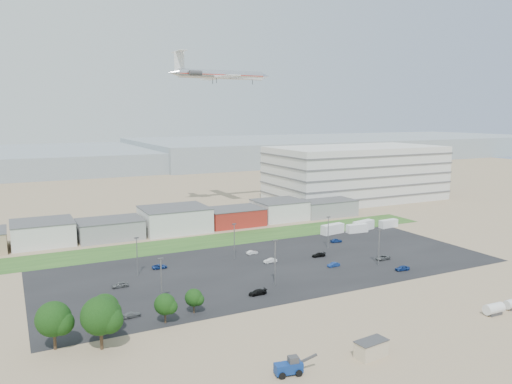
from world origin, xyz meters
TOP-DOWN VIEW (x-y plane):
  - ground at (0.00, 0.00)m, footprint 700.00×700.00m
  - parking_lot at (5.00, 20.00)m, footprint 120.00×50.00m
  - grass_strip at (0.00, 52.00)m, footprint 160.00×16.00m
  - hills_backdrop at (40.00, 315.00)m, footprint 700.00×200.00m
  - building_row at (-17.00, 71.00)m, footprint 170.00×20.00m
  - parking_garage at (90.00, 95.00)m, footprint 80.00×40.00m
  - portable_shed at (-4.52, -31.39)m, footprint 5.94×3.54m
  - telehandler at (-19.73, -30.33)m, footprint 7.26×3.44m
  - storage_tank_nw at (28.98, -28.51)m, footprint 4.29×2.24m
  - box_trailer_a at (40.19, 42.85)m, footprint 8.89×4.07m
  - box_trailer_b at (48.74, 40.63)m, footprint 7.70×2.92m
  - box_trailer_c at (53.03, 42.52)m, footprint 9.02×4.56m
  - box_trailer_d at (63.48, 41.73)m, footprint 7.50×2.88m
  - tree_far_left at (-51.17, -5.17)m, footprint 6.42×6.42m
  - tree_left at (-44.02, -8.67)m, footprint 7.07×7.07m
  - tree_mid at (-42.28, -2.37)m, footprint 5.61×5.61m
  - tree_right at (-31.16, -2.95)m, footprint 4.43×4.43m
  - tree_near at (-24.60, -0.83)m, footprint 3.84×3.84m
  - lightpole_front_l at (-29.10, 6.56)m, footprint 1.19×0.50m
  - lightpole_front_m at (-1.96, 6.40)m, footprint 1.29×0.54m
  - lightpole_front_r at (30.48, 8.13)m, footprint 1.13×0.47m
  - lightpole_back_l at (-29.06, 28.24)m, footprint 1.14×0.48m
  - lightpole_back_m at (-1.41, 30.88)m, footprint 1.17×0.49m
  - lightpole_back_r at (28.17, 28.20)m, footprint 1.14×0.47m
  - airliner at (24.98, 101.83)m, footprint 45.54×31.31m
  - parked_car_0 at (34.86, 11.40)m, footprint 4.58×2.37m
  - parked_car_1 at (18.86, 12.16)m, footprint 3.54×1.37m
  - parked_car_2 at (32.83, 1.58)m, footprint 4.01×2.02m
  - parked_car_3 at (-8.44, 2.61)m, footprint 4.19×1.71m
  - parked_car_5 at (-34.86, 21.28)m, footprint 3.81×1.55m
  - parked_car_7 at (5.63, 22.83)m, footprint 3.69×1.49m
  - parked_car_8 at (34.43, 32.68)m, footprint 3.88×1.98m
  - parked_car_9 at (-22.64, 31.17)m, footprint 4.03×1.99m
  - parked_car_10 at (-36.36, 2.74)m, footprint 3.93×2.01m
  - parked_car_11 at (4.89, 32.47)m, footprint 3.48×1.53m
  - parked_car_12 at (20.53, 21.71)m, footprint 4.09×1.89m

SIDE VIEW (x-z plane):
  - ground at x=0.00m, z-range 0.00..0.00m
  - parking_lot at x=5.00m, z-range 0.00..0.01m
  - grass_strip at x=0.00m, z-range 0.00..0.02m
  - parked_car_10 at x=-36.36m, z-range 0.00..1.09m
  - parked_car_9 at x=-22.64m, z-range 0.00..1.10m
  - parked_car_11 at x=4.89m, z-range 0.00..1.11m
  - parked_car_1 at x=18.86m, z-range 0.00..1.15m
  - parked_car_12 at x=20.53m, z-range 0.00..1.16m
  - parked_car_7 at x=5.63m, z-range 0.00..1.19m
  - parked_car_3 at x=-8.44m, z-range 0.00..1.22m
  - parked_car_0 at x=34.86m, z-range 0.00..1.24m
  - parked_car_8 at x=34.43m, z-range 0.00..1.27m
  - parked_car_5 at x=-34.86m, z-range 0.00..1.29m
  - parked_car_2 at x=32.83m, z-range 0.00..1.31m
  - storage_tank_nw at x=28.98m, z-range 0.00..2.53m
  - box_trailer_d at x=63.48m, z-range 0.00..2.75m
  - box_trailer_b at x=48.74m, z-range 0.00..2.83m
  - portable_shed at x=-4.52m, z-range 0.00..2.85m
  - telehandler at x=-19.73m, z-range 0.00..2.91m
  - box_trailer_a at x=40.19m, z-range 0.00..3.21m
  - box_trailer_c at x=53.03m, z-range 0.00..3.24m
  - tree_near at x=-24.60m, z-range 0.00..5.76m
  - tree_right at x=-31.16m, z-range 0.00..6.65m
  - building_row at x=-17.00m, z-range 0.00..8.00m
  - tree_mid at x=-42.28m, z-range 0.00..8.42m
  - hills_backdrop at x=40.00m, z-range 0.00..9.00m
  - lightpole_front_r at x=30.48m, z-range 0.00..9.59m
  - tree_far_left at x=-51.17m, z-range 0.00..9.62m
  - lightpole_back_r at x=28.17m, z-range 0.00..9.65m
  - lightpole_back_l at x=-29.06m, z-range 0.00..9.72m
  - lightpole_back_m at x=-1.41m, z-range 0.00..9.93m
  - lightpole_front_l at x=-29.10m, z-range 0.00..10.13m
  - tree_left at x=-44.02m, z-range 0.00..10.61m
  - lightpole_front_m at x=-1.96m, z-range 0.00..10.96m
  - parking_garage at x=90.00m, z-range 0.00..25.00m
  - airliner at x=24.98m, z-range 49.32..62.67m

